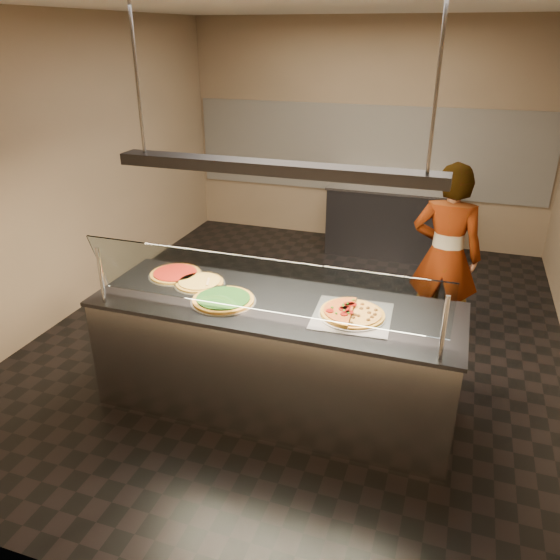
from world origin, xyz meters
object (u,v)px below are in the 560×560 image
(sneeze_guard, at_px, (258,286))
(pizza_tomato, at_px, (176,273))
(half_pizza_pepperoni, at_px, (338,310))
(pizza_cheese, at_px, (200,282))
(half_pizza_sausage, at_px, (368,315))
(prep_table, at_px, (387,219))
(heat_lamp_housing, at_px, (275,168))
(pizza_spinach, at_px, (223,299))
(serving_counter, at_px, (275,355))
(pizza_spatula, at_px, (212,284))
(worker, at_px, (445,256))
(perforated_tray, at_px, (352,315))

(sneeze_guard, distance_m, pizza_tomato, 1.15)
(half_pizza_pepperoni, distance_m, pizza_cheese, 1.18)
(half_pizza_sausage, xyz_separation_m, prep_table, (-0.38, 3.75, -0.49))
(pizza_cheese, distance_m, prep_table, 3.77)
(pizza_cheese, distance_m, heat_lamp_housing, 1.23)
(half_pizza_sausage, distance_m, prep_table, 3.80)
(sneeze_guard, height_order, pizza_spinach, sneeze_guard)
(serving_counter, xyz_separation_m, half_pizza_pepperoni, (0.48, -0.02, 0.50))
(half_pizza_sausage, bearing_deg, pizza_spatula, 174.90)
(sneeze_guard, bearing_deg, pizza_spatula, 142.39)
(sneeze_guard, relative_size, half_pizza_pepperoni, 5.45)
(serving_counter, height_order, pizza_spatula, pizza_spatula)
(half_pizza_sausage, relative_size, prep_table, 0.30)
(sneeze_guard, height_order, prep_table, sneeze_guard)
(half_pizza_pepperoni, relative_size, worker, 0.26)
(worker, bearing_deg, pizza_tomato, 34.87)
(serving_counter, bearing_deg, half_pizza_sausage, -1.86)
(half_pizza_pepperoni, distance_m, heat_lamp_housing, 1.10)
(serving_counter, bearing_deg, pizza_cheese, 169.44)
(perforated_tray, distance_m, worker, 1.62)
(serving_counter, distance_m, pizza_tomato, 1.10)
(worker, bearing_deg, sneeze_guard, 61.64)
(half_pizza_pepperoni, bearing_deg, pizza_tomato, 170.41)
(half_pizza_pepperoni, xyz_separation_m, worker, (0.68, 1.52, -0.08))
(pizza_spatula, relative_size, heat_lamp_housing, 0.10)
(serving_counter, bearing_deg, sneeze_guard, -90.00)
(perforated_tray, xyz_separation_m, pizza_tomato, (-1.55, 0.24, 0.01))
(perforated_tray, xyz_separation_m, worker, (0.57, 1.52, -0.05))
(serving_counter, relative_size, pizza_spinach, 5.60)
(perforated_tray, bearing_deg, prep_table, 94.16)
(pizza_spinach, bearing_deg, prep_table, 79.67)
(sneeze_guard, bearing_deg, half_pizza_sausage, 24.50)
(perforated_tray, distance_m, pizza_cheese, 1.29)
(perforated_tray, xyz_separation_m, pizza_spinach, (-0.97, -0.08, 0.01))
(perforated_tray, height_order, pizza_spinach, pizza_spinach)
(pizza_cheese, bearing_deg, half_pizza_pepperoni, -7.32)
(perforated_tray, bearing_deg, pizza_spatula, 174.43)
(perforated_tray, xyz_separation_m, half_pizza_pepperoni, (-0.11, 0.00, 0.03))
(perforated_tray, xyz_separation_m, prep_table, (-0.27, 3.75, -0.47))
(half_pizza_pepperoni, bearing_deg, half_pizza_sausage, -0.18)
(half_pizza_sausage, relative_size, heat_lamp_housing, 0.20)
(pizza_spinach, distance_m, worker, 2.22)
(serving_counter, relative_size, perforated_tray, 4.79)
(prep_table, bearing_deg, worker, -69.37)
(pizza_cheese, relative_size, heat_lamp_housing, 0.18)
(sneeze_guard, distance_m, prep_table, 4.16)
(pizza_tomato, bearing_deg, pizza_spatula, -18.29)
(heat_lamp_housing, bearing_deg, pizza_tomato, 167.00)
(half_pizza_pepperoni, height_order, pizza_tomato, half_pizza_pepperoni)
(perforated_tray, relative_size, prep_table, 0.37)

